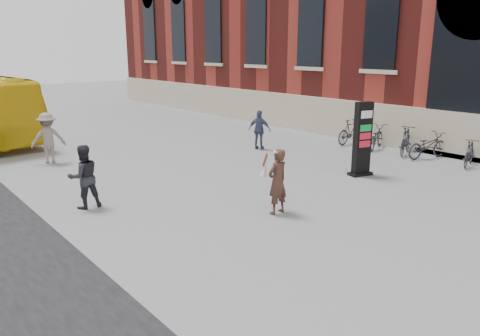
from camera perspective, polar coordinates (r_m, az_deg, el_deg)
ground at (r=12.21m, az=5.44°, el=-5.44°), size 100.00×100.00×0.00m
info_pylon at (r=15.92m, az=14.68°, el=3.41°), size 0.86×0.57×2.45m
woman at (r=11.90m, az=4.55°, el=-1.55°), size 0.66×0.61×1.70m
pedestrian_a at (r=12.95m, az=-18.51°, el=-1.02°), size 0.87×0.70×1.70m
pedestrian_b at (r=18.56m, az=-22.36°, el=3.39°), size 1.33×0.95×1.86m
pedestrian_c at (r=19.61m, az=2.39°, el=4.67°), size 0.82×1.04×1.64m
bike_3 at (r=18.68m, az=26.17°, el=1.64°), size 1.66×0.86×0.96m
bike_4 at (r=19.37m, az=21.90°, el=2.57°), size 2.03×1.10×1.01m
bike_5 at (r=19.82m, az=19.54°, el=3.20°), size 1.94×1.19×1.13m
bike_6 at (r=20.56m, az=16.26°, el=3.65°), size 2.01×1.32×1.00m
bike_7 at (r=21.31m, az=13.39°, el=4.34°), size 1.85×0.59×1.10m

